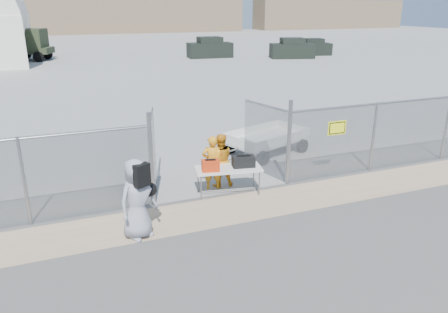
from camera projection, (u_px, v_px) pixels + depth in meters
name	position (u px, v px, depth m)	size (l,w,h in m)	color
ground	(254.00, 225.00, 10.48)	(160.00, 160.00, 0.00)	#464343
tarmac_inside	(90.00, 54.00, 47.41)	(160.00, 80.00, 0.01)	gray
dirt_strip	(238.00, 208.00, 11.35)	(44.00, 1.60, 0.01)	tan
distant_hills	(97.00, 8.00, 79.32)	(140.00, 6.00, 9.00)	#7F684F
chain_link_fence	(224.00, 156.00, 11.87)	(40.00, 0.20, 2.20)	gray
folding_table	(228.00, 181.00, 12.11)	(1.81, 0.76, 0.77)	silver
orange_bag	(211.00, 166.00, 11.73)	(0.47, 0.31, 0.29)	red
black_duffel	(243.00, 161.00, 12.04)	(0.61, 0.36, 0.30)	black
security_worker_left	(212.00, 163.00, 12.31)	(0.58, 0.38, 1.58)	orange
security_worker_right	(220.00, 160.00, 12.52)	(0.76, 0.59, 1.57)	orange
visitor	(137.00, 199.00, 9.67)	(0.92, 0.60, 1.87)	#9395A1
utility_trailer	(267.00, 141.00, 15.44)	(3.67, 1.89, 0.89)	silver
military_truck	(17.00, 45.00, 40.98)	(6.11, 2.26, 2.92)	#2B341F
parked_vehicle_near	(210.00, 48.00, 43.44)	(4.35, 1.97, 1.97)	black
parked_vehicle_mid	(313.00, 47.00, 45.54)	(3.70, 1.67, 1.67)	black
parked_vehicle_far	(292.00, 48.00, 42.93)	(4.22, 1.91, 1.91)	black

